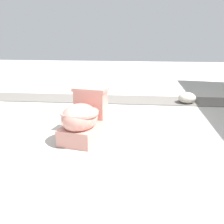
# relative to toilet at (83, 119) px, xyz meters

# --- Properties ---
(ground_plane) EXTENTS (14.00, 14.00, 0.00)m
(ground_plane) POSITION_rel_toilet_xyz_m (-0.30, 0.07, -0.22)
(ground_plane) COLOR #A8A59E
(gravel_strip) EXTENTS (0.56, 8.00, 0.01)m
(gravel_strip) POSITION_rel_toilet_xyz_m (-1.63, 0.57, -0.21)
(gravel_strip) COLOR #605B56
(gravel_strip) RESTS_ON ground
(toilet) EXTENTS (0.69, 0.50, 0.52)m
(toilet) POSITION_rel_toilet_xyz_m (0.00, 0.00, 0.00)
(toilet) COLOR tan
(toilet) RESTS_ON ground
(boulder_near) EXTENTS (0.39, 0.38, 0.17)m
(boulder_near) POSITION_rel_toilet_xyz_m (-1.53, 1.34, -0.13)
(boulder_near) COLOR #ADA899
(boulder_near) RESTS_ON ground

